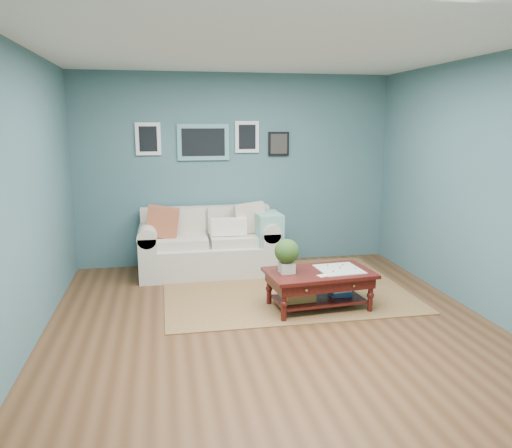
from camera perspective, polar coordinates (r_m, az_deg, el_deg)
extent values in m
plane|color=brown|center=(5.11, 1.99, -11.76)|extent=(5.00, 5.00, 0.00)
plane|color=white|center=(4.74, 2.23, 19.80)|extent=(5.00, 5.00, 0.00)
cube|color=#3D6068|center=(7.18, -2.32, 6.17)|extent=(4.50, 0.02, 2.70)
cube|color=#3D6068|center=(2.41, 15.34, -4.89)|extent=(4.50, 0.02, 2.70)
cube|color=#3D6068|center=(4.78, -25.26, 2.40)|extent=(0.02, 5.00, 2.70)
cube|color=#3D6068|center=(5.67, 24.92, 3.69)|extent=(0.02, 5.00, 2.70)
cube|color=#5D9A9D|center=(7.08, -6.05, 9.28)|extent=(0.72, 0.03, 0.50)
cube|color=black|center=(7.06, -6.04, 9.27)|extent=(0.60, 0.01, 0.38)
cube|color=white|center=(7.06, -12.23, 9.49)|extent=(0.34, 0.03, 0.44)
cube|color=white|center=(7.15, -1.04, 9.92)|extent=(0.34, 0.03, 0.44)
cube|color=black|center=(7.25, 2.60, 9.14)|extent=(0.30, 0.03, 0.34)
cube|color=brown|center=(6.25, 3.10, -7.29)|extent=(2.90, 2.32, 0.01)
cube|color=beige|center=(6.83, -5.44, -3.95)|extent=(1.37, 0.85, 0.40)
cube|color=beige|center=(7.05, -5.76, 0.14)|extent=(1.79, 0.21, 0.46)
cube|color=beige|center=(6.79, -12.19, -3.42)|extent=(0.23, 0.85, 0.60)
cube|color=beige|center=(6.92, 1.14, -2.87)|extent=(0.23, 0.85, 0.60)
cylinder|color=beige|center=(6.72, -12.30, -0.97)|extent=(0.25, 0.85, 0.25)
cylinder|color=beige|center=(6.86, 1.15, -0.46)|extent=(0.25, 0.85, 0.25)
cube|color=beige|center=(6.69, -8.56, -2.02)|extent=(0.69, 0.54, 0.12)
cube|color=beige|center=(6.76, -2.35, -1.77)|extent=(0.69, 0.54, 0.12)
cube|color=beige|center=(6.91, -8.70, 0.39)|extent=(0.69, 0.12, 0.35)
cube|color=beige|center=(6.97, -2.69, 0.61)|extent=(0.69, 0.12, 0.35)
cube|color=#BC442E|center=(6.64, -10.62, 0.22)|extent=(0.46, 0.17, 0.46)
cube|color=beige|center=(6.80, -0.70, 0.69)|extent=(0.45, 0.17, 0.44)
cube|color=#F1E5D0|center=(6.66, -3.14, -0.31)|extent=(0.48, 0.12, 0.23)
cube|color=#88C5B8|center=(6.78, 1.34, -1.93)|extent=(0.33, 0.53, 0.77)
cube|color=black|center=(5.51, 7.24, -5.56)|extent=(1.19, 0.76, 0.04)
cube|color=black|center=(5.53, 7.22, -6.31)|extent=(1.11, 0.68, 0.11)
cube|color=black|center=(5.61, 7.16, -8.50)|extent=(1.01, 0.58, 0.02)
sphere|color=gold|center=(5.17, 5.80, -7.57)|extent=(0.03, 0.03, 0.03)
sphere|color=gold|center=(5.38, 11.12, -6.96)|extent=(0.03, 0.03, 0.03)
cylinder|color=black|center=(5.18, 3.20, -9.08)|extent=(0.06, 0.06, 0.39)
cylinder|color=black|center=(5.57, 12.95, -7.90)|extent=(0.06, 0.06, 0.39)
cylinder|color=black|center=(5.64, 1.50, -7.33)|extent=(0.06, 0.06, 0.39)
cylinder|color=black|center=(5.99, 10.61, -6.39)|extent=(0.06, 0.06, 0.39)
cube|color=beige|center=(5.41, 3.53, -4.98)|extent=(0.16, 0.16, 0.11)
sphere|color=#1E4514|center=(5.36, 3.55, -3.13)|extent=(0.27, 0.27, 0.27)
cube|color=beige|center=(5.60, 9.49, -5.11)|extent=(0.49, 0.49, 0.01)
cube|color=#B9824D|center=(5.49, 4.88, -7.72)|extent=(0.34, 0.26, 0.19)
cube|color=#244E8D|center=(5.70, 9.59, -7.53)|extent=(0.24, 0.19, 0.11)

